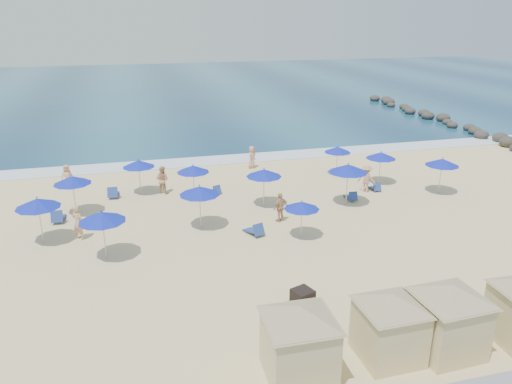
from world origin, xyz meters
TOP-DOWN VIEW (x-y plane):
  - ground at (0.00, 0.00)m, footprint 160.00×160.00m
  - ocean at (0.00, 55.00)m, footprint 160.00×80.00m
  - surf_line at (0.00, 15.50)m, footprint 160.00×2.50m
  - rock_jetty at (24.01, 24.90)m, footprint 2.56×26.66m
  - trash_bin at (-1.74, -5.56)m, footprint 0.95×0.95m
  - cabana_0 at (-3.21, -9.27)m, footprint 4.49×4.49m
  - cabana_1 at (-0.00, -9.14)m, footprint 4.23×4.23m
  - cabana_2 at (2.07, -9.35)m, footprint 4.48×4.48m
  - umbrella_0 at (-11.10, 6.78)m, footprint 2.11×2.11m
  - umbrella_1 at (-12.42, 3.21)m, footprint 2.19×2.19m
  - umbrella_2 at (-7.35, 9.39)m, footprint 2.02×2.02m
  - umbrella_3 at (-9.31, 0.63)m, footprint 2.17×2.17m
  - umbrella_4 at (-4.18, 7.48)m, footprint 2.00×2.00m
  - umbrella_5 at (-4.45, 3.04)m, footprint 2.17×2.17m
  - umbrella_6 at (0.35, 0.50)m, footprint 1.82×1.82m
  - umbrella_7 at (-0.31, 5.29)m, footprint 2.11×2.11m
  - umbrella_8 at (4.56, 4.26)m, footprint 2.32×2.32m
  - umbrella_9 at (6.34, 9.83)m, footprint 1.89×1.89m
  - umbrella_10 at (8.37, 7.34)m, footprint 2.00×2.00m
  - umbrella_11 at (11.15, 4.60)m, footprint 2.11×2.11m
  - beach_chair_0 at (-11.99, 5.91)m, footprint 0.67×1.42m
  - beach_chair_1 at (-9.06, 9.16)m, footprint 0.70×1.43m
  - beach_chair_2 at (-2.75, 8.20)m, footprint 0.88×1.23m
  - beach_chair_3 at (-1.85, 1.45)m, footprint 1.00×1.44m
  - beach_chair_4 at (5.19, 4.87)m, footprint 0.62×1.21m
  - beach_chair_5 at (7.46, 6.12)m, footprint 0.55×1.14m
  - beachgoer_0 at (-10.67, 3.24)m, footprint 0.80×0.77m
  - beachgoer_1 at (-5.96, 9.15)m, footprint 1.11×1.06m
  - beachgoer_2 at (-0.05, 2.82)m, footprint 1.05×0.81m
  - beachgoer_3 at (6.76, 6.05)m, footprint 1.30×1.29m
  - beachgoer_4 at (0.91, 13.00)m, footprint 0.92×0.98m
  - beachgoer_5 at (-11.91, 11.62)m, footprint 0.88×0.66m

SIDE VIEW (x-z plane):
  - ground at x=0.00m, z-range 0.00..0.00m
  - ocean at x=0.00m, z-range 0.00..0.06m
  - surf_line at x=0.00m, z-range 0.00..0.08m
  - beach_chair_5 at x=7.46m, z-range -0.09..0.52m
  - beach_chair_2 at x=-2.75m, z-range -0.09..0.52m
  - beach_chair_4 at x=5.19m, z-range -0.10..0.55m
  - beach_chair_3 at x=-1.85m, z-range -0.11..0.61m
  - beach_chair_1 at x=-9.06m, z-range -0.12..0.65m
  - beach_chair_0 at x=-11.99m, z-range -0.12..0.66m
  - rock_jetty at x=24.01m, z-range -0.12..0.84m
  - trash_bin at x=-1.74m, z-range 0.00..0.74m
  - beachgoer_5 at x=-11.91m, z-range 0.00..1.62m
  - beachgoer_2 at x=-0.05m, z-range 0.00..1.67m
  - beachgoer_4 at x=0.91m, z-range 0.00..1.68m
  - beachgoer_1 at x=-5.96m, z-range 0.00..1.80m
  - beachgoer_3 at x=6.76m, z-range 0.00..1.81m
  - beachgoer_0 at x=-10.67m, z-range 0.00..1.85m
  - cabana_1 at x=0.00m, z-range 0.19..2.85m
  - cabana_2 at x=2.07m, z-range 0.20..3.02m
  - cabana_0 at x=-3.21m, z-range 0.20..3.02m
  - umbrella_6 at x=0.35m, z-range 0.76..2.82m
  - umbrella_9 at x=6.34m, z-range 0.79..2.94m
  - umbrella_10 at x=8.37m, z-range 0.83..3.11m
  - umbrella_4 at x=-4.18m, z-range 0.84..3.12m
  - umbrella_2 at x=-7.35m, z-range 0.85..3.15m
  - umbrella_0 at x=-11.10m, z-range 0.88..3.28m
  - umbrella_11 at x=11.15m, z-range 0.88..3.28m
  - umbrella_7 at x=-0.31m, z-range 0.88..3.29m
  - umbrella_5 at x=-4.45m, z-range 0.91..3.37m
  - umbrella_3 at x=-9.31m, z-range 0.91..3.38m
  - umbrella_1 at x=-12.42m, z-range 0.91..3.40m
  - umbrella_8 at x=4.56m, z-range 0.97..3.61m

